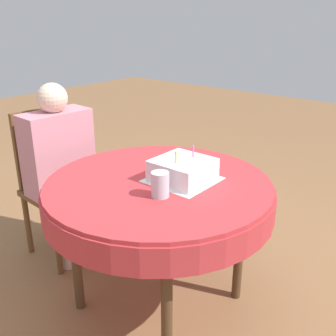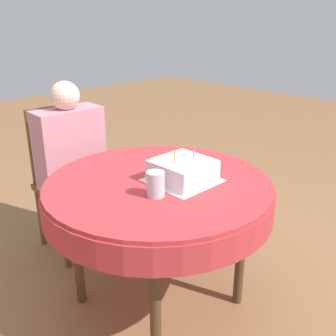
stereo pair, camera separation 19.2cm
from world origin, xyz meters
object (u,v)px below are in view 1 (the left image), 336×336
(birthday_cake, at_px, (183,170))
(drinking_glass, at_px, (160,184))
(chair, at_px, (55,179))
(person, at_px, (61,158))

(birthday_cake, xyz_separation_m, drinking_glass, (-0.21, -0.04, 0.00))
(birthday_cake, bearing_deg, chair, 95.60)
(chair, xyz_separation_m, person, (-0.01, -0.10, 0.17))
(chair, distance_m, birthday_cake, 1.00)
(chair, distance_m, drinking_glass, 1.04)
(person, height_order, birthday_cake, person)
(birthday_cake, distance_m, drinking_glass, 0.22)
(person, xyz_separation_m, birthday_cake, (0.10, -0.86, 0.11))
(chair, xyz_separation_m, birthday_cake, (0.09, -0.96, 0.28))
(chair, relative_size, birthday_cake, 3.65)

